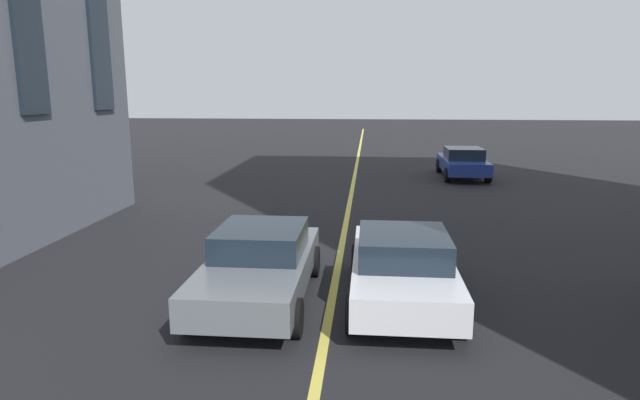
{
  "coord_description": "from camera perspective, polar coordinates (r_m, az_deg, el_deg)",
  "views": [
    {
      "loc": [
        3.76,
        -0.65,
        3.86
      ],
      "look_at": [
        12.86,
        0.19,
        2.0
      ],
      "focal_mm": 30.02,
      "sensor_mm": 36.0,
      "label": 1
    }
  ],
  "objects": [
    {
      "name": "lane_centre_line",
      "position": [
        16.71,
        2.89,
        -1.84
      ],
      "size": [
        80.0,
        0.16,
        0.01
      ],
      "color": "#D8C64C",
      "rests_on": "ground_plane"
    },
    {
      "name": "car_white_mid",
      "position": [
        10.06,
        8.75,
        -6.91
      ],
      "size": [
        4.4,
        1.95,
        1.37
      ],
      "color": "silver",
      "rests_on": "ground_plane"
    },
    {
      "name": "car_blue_trailing",
      "position": [
        25.21,
        14.96,
        3.93
      ],
      "size": [
        4.4,
        1.95,
        1.37
      ],
      "color": "navy",
      "rests_on": "ground_plane"
    },
    {
      "name": "car_grey_oncoming",
      "position": [
        10.12,
        -6.43,
        -6.75
      ],
      "size": [
        4.4,
        1.95,
        1.37
      ],
      "color": "slate",
      "rests_on": "ground_plane"
    }
  ]
}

